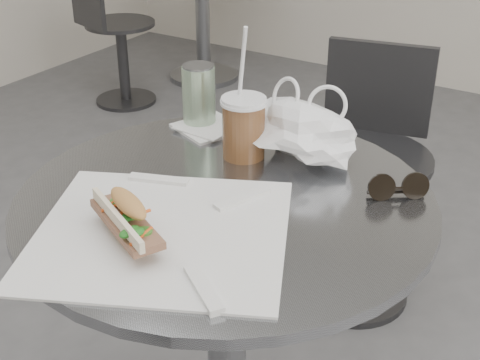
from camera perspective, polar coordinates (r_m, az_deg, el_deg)
The scene contains 10 objects.
cafe_table at distance 1.36m, azimuth -1.17°, elevation -11.47°, with size 0.76×0.76×0.74m.
chair_far at distance 2.05m, azimuth 10.29°, elevation -1.06°, with size 0.41×0.44×0.77m.
bg_chair at distance 3.57m, azimuth -10.57°, elevation 11.03°, with size 0.37×0.39×0.68m.
sandwich_paper at distance 1.10m, azimuth -6.71°, elevation -4.49°, with size 0.41×0.38×0.00m, color white.
banh_mi at distance 1.07m, azimuth -9.58°, elevation -3.33°, with size 0.24×0.18×0.08m.
iced_coffee at distance 1.32m, azimuth 0.31°, elevation 4.61°, with size 0.09×0.09×0.27m.
sunglasses at distance 1.22m, azimuth 13.32°, elevation -0.69°, with size 0.10×0.08×0.05m.
plastic_bag at distance 1.33m, azimuth 5.15°, elevation 4.14°, with size 0.22×0.17×0.11m, color white, non-canonical shape.
napkin_stack at distance 1.47m, azimuth -2.69°, elevation 4.53°, with size 0.17×0.17×0.01m.
drink_can at distance 1.47m, azimuth -3.53°, elevation 7.20°, with size 0.07×0.07×0.14m.
Camera 1 is at (0.58, -0.67, 1.33)m, focal length 50.00 mm.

